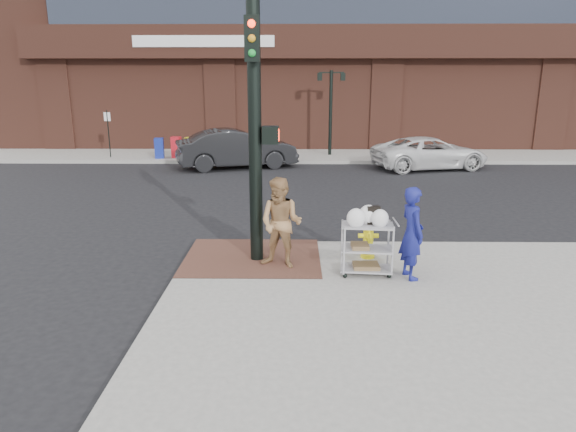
{
  "coord_description": "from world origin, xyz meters",
  "views": [
    {
      "loc": [
        0.27,
        -9.21,
        3.75
      ],
      "look_at": [
        0.15,
        0.13,
        1.25
      ],
      "focal_mm": 32.0,
      "sensor_mm": 36.0,
      "label": 1
    }
  ],
  "objects_px": {
    "lamp_post": "(331,103)",
    "minivan_white": "(430,153)",
    "fire_hydrant": "(368,237)",
    "utility_cart": "(367,244)",
    "traffic_signal_pole": "(256,128)",
    "pedestrian_tan": "(281,223)",
    "sedan_dark": "(237,149)",
    "woman_blue": "(412,233)"
  },
  "relations": [
    {
      "from": "woman_blue",
      "to": "sedan_dark",
      "type": "xyz_separation_m",
      "value": [
        -4.66,
        13.07,
        -0.17
      ]
    },
    {
      "from": "woman_blue",
      "to": "utility_cart",
      "type": "xyz_separation_m",
      "value": [
        -0.8,
        0.15,
        -0.27
      ]
    },
    {
      "from": "pedestrian_tan",
      "to": "fire_hydrant",
      "type": "relative_size",
      "value": 2.02
    },
    {
      "from": "lamp_post",
      "to": "sedan_dark",
      "type": "xyz_separation_m",
      "value": [
        -4.23,
        -3.11,
        -1.78
      ]
    },
    {
      "from": "traffic_signal_pole",
      "to": "utility_cart",
      "type": "xyz_separation_m",
      "value": [
        2.11,
        -0.8,
        -2.08
      ]
    },
    {
      "from": "lamp_post",
      "to": "fire_hydrant",
      "type": "distance_m",
      "value": 15.2
    },
    {
      "from": "woman_blue",
      "to": "fire_hydrant",
      "type": "bearing_deg",
      "value": 16.12
    },
    {
      "from": "fire_hydrant",
      "to": "utility_cart",
      "type": "bearing_deg",
      "value": -99.84
    },
    {
      "from": "minivan_white",
      "to": "utility_cart",
      "type": "bearing_deg",
      "value": 147.19
    },
    {
      "from": "traffic_signal_pole",
      "to": "woman_blue",
      "type": "bearing_deg",
      "value": -18.07
    },
    {
      "from": "sedan_dark",
      "to": "minivan_white",
      "type": "xyz_separation_m",
      "value": [
        8.31,
        -0.12,
        -0.16
      ]
    },
    {
      "from": "traffic_signal_pole",
      "to": "fire_hydrant",
      "type": "bearing_deg",
      "value": 4.02
    },
    {
      "from": "traffic_signal_pole",
      "to": "utility_cart",
      "type": "relative_size",
      "value": 3.77
    },
    {
      "from": "utility_cart",
      "to": "fire_hydrant",
      "type": "relative_size",
      "value": 1.5
    },
    {
      "from": "traffic_signal_pole",
      "to": "sedan_dark",
      "type": "bearing_deg",
      "value": 98.24
    },
    {
      "from": "utility_cart",
      "to": "fire_hydrant",
      "type": "height_order",
      "value": "utility_cart"
    },
    {
      "from": "lamp_post",
      "to": "pedestrian_tan",
      "type": "height_order",
      "value": "lamp_post"
    },
    {
      "from": "utility_cart",
      "to": "fire_hydrant",
      "type": "distance_m",
      "value": 0.98
    },
    {
      "from": "fire_hydrant",
      "to": "woman_blue",
      "type": "bearing_deg",
      "value": -60.4
    },
    {
      "from": "utility_cart",
      "to": "fire_hydrant",
      "type": "xyz_separation_m",
      "value": [
        0.17,
        0.96,
        -0.15
      ]
    },
    {
      "from": "lamp_post",
      "to": "fire_hydrant",
      "type": "relative_size",
      "value": 4.51
    },
    {
      "from": "woman_blue",
      "to": "sedan_dark",
      "type": "relative_size",
      "value": 0.34
    },
    {
      "from": "woman_blue",
      "to": "sedan_dark",
      "type": "distance_m",
      "value": 13.87
    },
    {
      "from": "lamp_post",
      "to": "traffic_signal_pole",
      "type": "height_order",
      "value": "traffic_signal_pole"
    },
    {
      "from": "woman_blue",
      "to": "minivan_white",
      "type": "height_order",
      "value": "woman_blue"
    },
    {
      "from": "woman_blue",
      "to": "pedestrian_tan",
      "type": "relative_size",
      "value": 0.97
    },
    {
      "from": "traffic_signal_pole",
      "to": "pedestrian_tan",
      "type": "relative_size",
      "value": 2.8
    },
    {
      "from": "lamp_post",
      "to": "sedan_dark",
      "type": "relative_size",
      "value": 0.78
    },
    {
      "from": "lamp_post",
      "to": "minivan_white",
      "type": "xyz_separation_m",
      "value": [
        4.07,
        -3.23,
        -1.93
      ]
    },
    {
      "from": "woman_blue",
      "to": "minivan_white",
      "type": "relative_size",
      "value": 0.35
    },
    {
      "from": "pedestrian_tan",
      "to": "fire_hydrant",
      "type": "distance_m",
      "value": 1.93
    },
    {
      "from": "sedan_dark",
      "to": "pedestrian_tan",
      "type": "bearing_deg",
      "value": 172.36
    },
    {
      "from": "pedestrian_tan",
      "to": "utility_cart",
      "type": "bearing_deg",
      "value": 7.06
    },
    {
      "from": "lamp_post",
      "to": "traffic_signal_pole",
      "type": "relative_size",
      "value": 0.8
    },
    {
      "from": "minivan_white",
      "to": "utility_cart",
      "type": "relative_size",
      "value": 3.71
    },
    {
      "from": "minivan_white",
      "to": "traffic_signal_pole",
      "type": "bearing_deg",
      "value": 137.69
    },
    {
      "from": "woman_blue",
      "to": "pedestrian_tan",
      "type": "distance_m",
      "value": 2.48
    },
    {
      "from": "lamp_post",
      "to": "woman_blue",
      "type": "xyz_separation_m",
      "value": [
        0.43,
        -16.18,
        -1.6
      ]
    },
    {
      "from": "lamp_post",
      "to": "pedestrian_tan",
      "type": "relative_size",
      "value": 2.24
    },
    {
      "from": "lamp_post",
      "to": "fire_hydrant",
      "type": "bearing_deg",
      "value": -90.75
    },
    {
      "from": "lamp_post",
      "to": "minivan_white",
      "type": "relative_size",
      "value": 0.81
    },
    {
      "from": "sedan_dark",
      "to": "lamp_post",
      "type": "bearing_deg",
      "value": -71.49
    }
  ]
}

